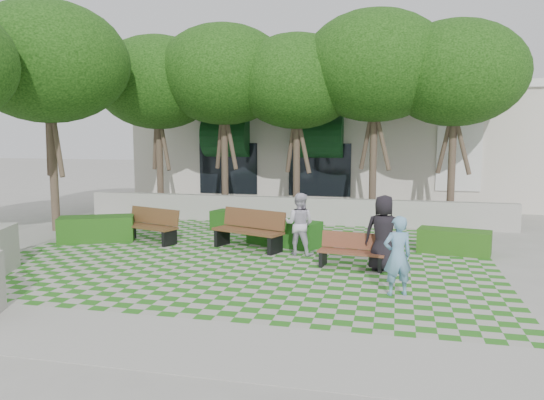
% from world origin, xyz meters
% --- Properties ---
extents(ground, '(90.00, 90.00, 0.00)m').
position_xyz_m(ground, '(0.00, 0.00, 0.00)').
color(ground, gray).
rests_on(ground, ground).
extents(lawn, '(12.00, 12.00, 0.00)m').
position_xyz_m(lawn, '(0.00, 1.00, 0.01)').
color(lawn, '#2B721E').
rests_on(lawn, ground).
extents(sidewalk_south, '(16.00, 2.00, 0.01)m').
position_xyz_m(sidewalk_south, '(0.00, -4.70, 0.01)').
color(sidewalk_south, '#9E9B93').
rests_on(sidewalk_south, ground).
extents(sidewalk_west, '(2.00, 12.00, 0.01)m').
position_xyz_m(sidewalk_west, '(-7.20, 1.00, 0.01)').
color(sidewalk_west, '#9E9B93').
rests_on(sidewalk_west, ground).
extents(retaining_wall, '(15.00, 0.36, 0.90)m').
position_xyz_m(retaining_wall, '(0.00, 6.20, 0.45)').
color(retaining_wall, '#9E9B93').
rests_on(retaining_wall, ground).
extents(bench_east, '(1.61, 0.74, 0.81)m').
position_xyz_m(bench_east, '(2.68, 0.40, 0.39)').
color(bench_east, brown).
rests_on(bench_east, ground).
extents(bench_mid, '(2.13, 1.37, 1.06)m').
position_xyz_m(bench_mid, '(-0.20, 1.81, 0.51)').
color(bench_mid, '#54331C').
rests_on(bench_mid, ground).
extents(bench_west, '(1.95, 1.19, 0.97)m').
position_xyz_m(bench_west, '(-3.24, 2.04, 0.47)').
color(bench_west, '#4F331B').
rests_on(bench_west, ground).
extents(hedge_east, '(1.92, 1.09, 0.63)m').
position_xyz_m(hedge_east, '(5.15, 2.51, 0.32)').
color(hedge_east, '#235015').
rests_on(hedge_east, ground).
extents(hedge_midright, '(2.19, 1.43, 0.71)m').
position_xyz_m(hedge_midright, '(0.62, 2.50, 0.36)').
color(hedge_midright, '#184C14').
rests_on(hedge_midright, ground).
extents(hedge_midleft, '(1.95, 1.24, 0.63)m').
position_xyz_m(hedge_midleft, '(-1.23, 4.23, 0.32)').
color(hedge_midleft, '#1A4813').
rests_on(hedge_midleft, ground).
extents(hedge_west, '(2.25, 1.63, 0.73)m').
position_xyz_m(hedge_west, '(-4.80, 1.78, 0.37)').
color(hedge_west, '#1D4A13').
rests_on(hedge_west, ground).
extents(person_blue, '(0.67, 0.56, 1.56)m').
position_xyz_m(person_blue, '(3.70, -1.51, 0.78)').
color(person_blue, '#699AC0').
rests_on(person_blue, ground).
extents(person_dark, '(0.91, 0.65, 1.75)m').
position_xyz_m(person_dark, '(3.38, 0.31, 0.87)').
color(person_dark, black).
rests_on(person_dark, ground).
extents(person_white, '(0.85, 0.70, 1.61)m').
position_xyz_m(person_white, '(1.23, 1.46, 0.80)').
color(person_white, silver).
rests_on(person_white, ground).
extents(tree_row, '(17.70, 13.40, 7.41)m').
position_xyz_m(tree_row, '(-1.86, 5.95, 5.18)').
color(tree_row, '#47382B').
rests_on(tree_row, ground).
extents(building, '(18.00, 8.92, 5.15)m').
position_xyz_m(building, '(0.93, 14.08, 2.52)').
color(building, beige).
rests_on(building, ground).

